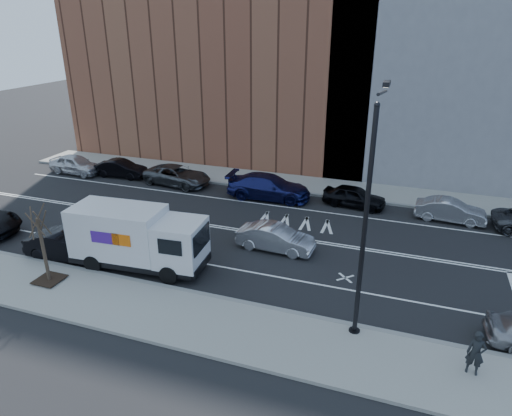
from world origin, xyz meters
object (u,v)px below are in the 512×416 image
Objects in this scene: far_parked_b at (121,169)px; driving_sedan at (275,238)px; far_parked_a at (76,164)px; fedex_van at (137,237)px; pedestrian at (476,353)px.

driving_sedan reaches higher than far_parked_b.
far_parked_a is at bearing 94.65° from far_parked_b.
fedex_van is 7.16m from driving_sedan.
far_parked_a is (-13.00, 11.17, -0.86)m from fedex_van.
fedex_van reaches higher than far_parked_a.
driving_sedan is at bearing -119.52° from far_parked_b.
far_parked_a is 3.93m from far_parked_b.
far_parked_b is at bearing 155.92° from pedestrian.
driving_sedan is at bearing 30.22° from fedex_van.
far_parked_b is 28.14m from pedestrian.
pedestrian is at bearing -123.44° from driving_sedan.
fedex_van is at bearing -144.43° from far_parked_b.
driving_sedan is (5.86, 4.00, -0.93)m from fedex_van.
far_parked_b is (3.90, 0.48, -0.09)m from far_parked_a.
pedestrian reaches higher than far_parked_b.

